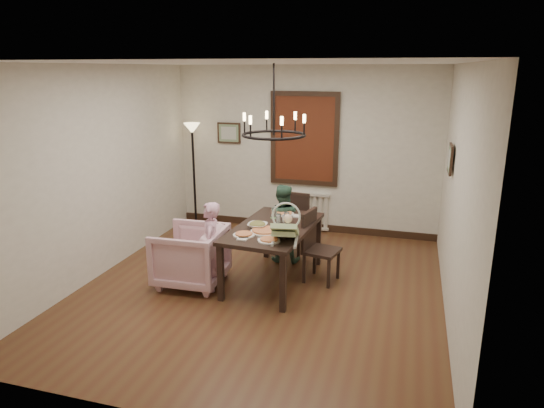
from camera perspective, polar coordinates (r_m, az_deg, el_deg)
The scene contains 17 objects.
room_shell at distance 6.22m, azimuth -0.40°, elevation 3.23°, with size 4.51×5.00×2.81m.
dining_table at distance 6.31m, azimuth 0.20°, elevation -3.37°, with size 1.05×1.70×0.77m.
chair_far at distance 7.39m, azimuth 2.44°, elevation -2.35°, with size 0.40×0.40×0.91m, color black, non-canonical shape.
chair_right at distance 6.42m, azimuth 5.90°, elevation -5.03°, with size 0.42×0.42×0.96m, color black, non-canonical shape.
armchair at distance 6.43m, azimuth -9.57°, elevation -6.03°, with size 0.83×0.85×0.78m, color beige.
elderly_woman at distance 6.21m, azimuth -7.24°, elevation -5.84°, with size 0.35×0.23×0.95m, color #DA9AB4.
seated_man at distance 7.06m, azimuth 1.16°, elevation -3.02°, with size 0.46×0.36×0.95m, color #3A624C.
baby_bouncer at distance 5.71m, azimuth 1.56°, elevation -2.87°, with size 0.36×0.49×0.32m, color #BDD895, non-canonical shape.
salad_bowl at distance 6.21m, azimuth -1.73°, elevation -2.51°, with size 0.30×0.30×0.07m, color white.
pizza_platter at distance 6.05m, azimuth -0.87°, elevation -3.18°, with size 0.36×0.36×0.04m, color tan.
drinking_glass at distance 6.35m, azimuth 0.77°, elevation -1.80°, with size 0.07×0.07×0.14m, color silver.
window_blinds at distance 8.18m, azimuth 3.83°, elevation 7.64°, with size 1.00×0.03×1.40m, color #5D2A12.
radiator at distance 8.46m, azimuth 3.70°, elevation -0.75°, with size 0.92×0.12×0.62m, color silver, non-canonical shape.
picture_back at distance 8.57m, azimuth -5.09°, elevation 8.32°, with size 0.42×0.03×0.36m, color black.
picture_right at distance 6.46m, azimuth 20.25°, elevation 4.99°, with size 0.42×0.03×0.36m, color black.
floor_lamp at distance 8.63m, azimuth -9.15°, elevation 3.17°, with size 0.30×0.30×1.80m, color black, non-canonical shape.
chandelier at distance 6.02m, azimuth 0.21°, elevation 8.13°, with size 0.80×0.80×0.04m, color black.
Camera 1 is at (1.74, -5.45, 2.74)m, focal length 32.00 mm.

